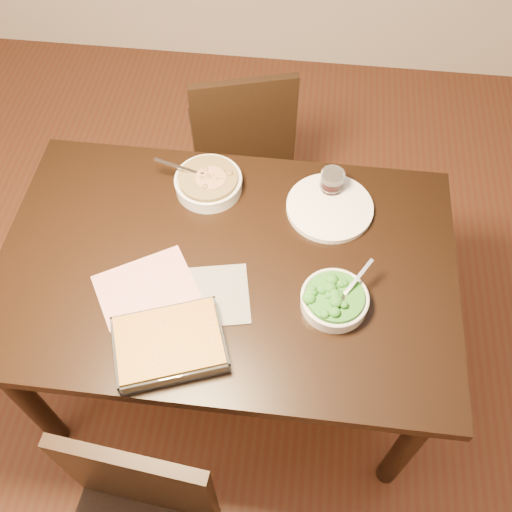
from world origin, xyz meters
TOP-DOWN VIEW (x-y plane):
  - ground at (0.00, 0.00)m, footprint 4.00×4.00m
  - table at (0.00, 0.00)m, footprint 1.40×0.90m
  - magazine_a at (-0.22, -0.12)m, footprint 0.34×0.32m
  - magazine_b at (-0.06, -0.13)m, footprint 0.32×0.26m
  - coaster at (0.30, 0.32)m, footprint 0.10×0.10m
  - stew_bowl at (-0.10, 0.29)m, footprint 0.25×0.22m
  - broccoli_bowl at (0.33, -0.11)m, footprint 0.20×0.21m
  - baking_dish at (-0.11, -0.30)m, footprint 0.35×0.31m
  - wine_tumbler at (0.30, 0.32)m, footprint 0.08×0.08m
  - dinner_plate at (0.30, 0.25)m, footprint 0.28×0.28m
  - chair_far at (-0.07, 0.81)m, footprint 0.50×0.50m

SIDE VIEW (x-z plane):
  - ground at x=0.00m, z-range 0.00..0.00m
  - chair_far at x=-0.07m, z-range 0.05..0.92m
  - table at x=0.00m, z-range 0.28..1.03m
  - coaster at x=0.30m, z-range 0.75..0.75m
  - magazine_b at x=-0.06m, z-range 0.75..0.76m
  - magazine_a at x=-0.22m, z-range 0.75..0.76m
  - dinner_plate at x=0.30m, z-range 0.75..0.77m
  - baking_dish at x=-0.11m, z-range 0.75..0.80m
  - broccoli_bowl at x=0.33m, z-range 0.74..0.82m
  - stew_bowl at x=-0.10m, z-range 0.74..0.82m
  - wine_tumbler at x=0.30m, z-range 0.75..0.84m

